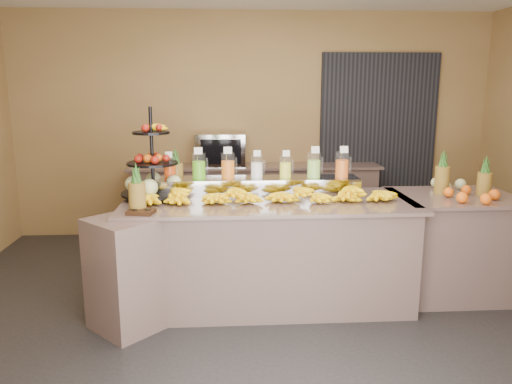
{
  "coord_description": "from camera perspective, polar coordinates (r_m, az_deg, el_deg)",
  "views": [
    {
      "loc": [
        -0.37,
        -3.86,
        1.9
      ],
      "look_at": [
        -0.11,
        0.3,
        1.01
      ],
      "focal_mm": 35.0,
      "sensor_mm": 36.0,
      "label": 1
    }
  ],
  "objects": [
    {
      "name": "oven_warmer",
      "position": [
        6.16,
        -4.03,
        4.87
      ],
      "size": [
        0.61,
        0.44,
        0.4
      ],
      "primitive_type": "cube",
      "rotation": [
        0.0,
        0.0,
        -0.04
      ],
      "color": "gray",
      "rests_on": "back_ledge"
    },
    {
      "name": "juice_pitcher_lime",
      "position": [
        4.57,
        6.62,
        2.95
      ],
      "size": [
        0.12,
        0.13,
        0.3
      ],
      "color": "silver",
      "rests_on": "pitcher_tray"
    },
    {
      "name": "right_fruit_pile",
      "position": [
        4.79,
        22.84,
        0.41
      ],
      "size": [
        0.48,
        0.45,
        0.25
      ],
      "color": "brown",
      "rests_on": "right_counter"
    },
    {
      "name": "right_counter",
      "position": [
        4.95,
        21.45,
        -5.6
      ],
      "size": [
        1.08,
        0.88,
        0.93
      ],
      "color": "gray",
      "rests_on": "ground"
    },
    {
      "name": "pineapple_left_b",
      "position": [
        4.7,
        -9.15,
        1.99
      ],
      "size": [
        0.14,
        0.14,
        0.42
      ],
      "rotation": [
        0.0,
        0.0,
        -0.27
      ],
      "color": "brown",
      "rests_on": "buffet_counter"
    },
    {
      "name": "room_envelope",
      "position": [
        4.68,
        3.34,
        11.78
      ],
      "size": [
        6.04,
        5.02,
        2.82
      ],
      "color": "olive",
      "rests_on": "ground"
    },
    {
      "name": "pineapple_left_a",
      "position": [
        4.01,
        -13.43,
        -0.15
      ],
      "size": [
        0.13,
        0.13,
        0.39
      ],
      "rotation": [
        0.0,
        0.0,
        0.08
      ],
      "color": "brown",
      "rests_on": "buffet_counter"
    },
    {
      "name": "juice_pitcher_green",
      "position": [
        4.5,
        -6.54,
        2.81
      ],
      "size": [
        0.12,
        0.13,
        0.3
      ],
      "color": "silver",
      "rests_on": "pitcher_tray"
    },
    {
      "name": "fruit_stand",
      "position": [
        4.44,
        -11.25,
        1.93
      ],
      "size": [
        0.69,
        0.69,
        0.79
      ],
      "rotation": [
        0.0,
        0.0,
        0.26
      ],
      "color": "black",
      "rests_on": "buffet_counter"
    },
    {
      "name": "buffet_counter",
      "position": [
        4.37,
        -0.03,
        -7.08
      ],
      "size": [
        2.75,
        1.25,
        0.93
      ],
      "color": "gray",
      "rests_on": "ground"
    },
    {
      "name": "juice_pitcher_lemon",
      "position": [
        4.53,
        3.37,
        2.78
      ],
      "size": [
        0.11,
        0.11,
        0.26
      ],
      "color": "silver",
      "rests_on": "pitcher_tray"
    },
    {
      "name": "juice_pitcher_milk",
      "position": [
        4.51,
        0.09,
        2.77
      ],
      "size": [
        0.11,
        0.11,
        0.27
      ],
      "color": "silver",
      "rests_on": "pitcher_tray"
    },
    {
      "name": "back_ledge",
      "position": [
        6.28,
        -0.12,
        -1.08
      ],
      "size": [
        3.1,
        0.55,
        0.93
      ],
      "color": "gray",
      "rests_on": "ground"
    },
    {
      "name": "juice_pitcher_orange_b",
      "position": [
        4.49,
        -3.23,
        2.87
      ],
      "size": [
        0.12,
        0.13,
        0.3
      ],
      "color": "silver",
      "rests_on": "pitcher_tray"
    },
    {
      "name": "juice_pitcher_orange_a",
      "position": [
        4.52,
        -9.83,
        2.6
      ],
      "size": [
        0.11,
        0.11,
        0.26
      ],
      "color": "silver",
      "rests_on": "pitcher_tray"
    },
    {
      "name": "banana_heap",
      "position": [
        4.23,
        1.11,
        -0.14
      ],
      "size": [
        2.17,
        0.2,
        0.18
      ],
      "color": "yellow",
      "rests_on": "buffet_counter"
    },
    {
      "name": "pitcher_tray",
      "position": [
        4.54,
        0.09,
        0.71
      ],
      "size": [
        1.85,
        0.3,
        0.15
      ],
      "primitive_type": "cube",
      "color": "gray",
      "rests_on": "buffet_counter"
    },
    {
      "name": "ground",
      "position": [
        4.32,
        1.77,
        -14.03
      ],
      "size": [
        6.0,
        6.0,
        0.0
      ],
      "primitive_type": "plane",
      "color": "black",
      "rests_on": "ground"
    },
    {
      "name": "juice_pitcher_orange_c",
      "position": [
        4.62,
        9.8,
        2.96
      ],
      "size": [
        0.12,
        0.13,
        0.3
      ],
      "color": "silver",
      "rests_on": "pitcher_tray"
    },
    {
      "name": "condiment_caddy",
      "position": [
        3.95,
        -13.0,
        -2.22
      ],
      "size": [
        0.23,
        0.19,
        0.03
      ],
      "primitive_type": "cube",
      "rotation": [
        0.0,
        0.0,
        -0.22
      ],
      "color": "#321B0E",
      "rests_on": "buffet_counter"
    }
  ]
}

